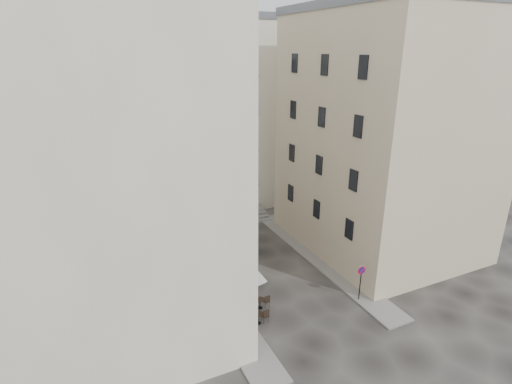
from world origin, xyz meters
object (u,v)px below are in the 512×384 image
bistro_table_a (258,317)px  bistro_table_b (260,302)px  no_parking_sign (361,277)px  pedestrian (241,279)px

bistro_table_a → bistro_table_b: (0.74, 1.30, -0.02)m
no_parking_sign → pedestrian: size_ratio=1.35×
no_parking_sign → bistro_table_b: no_parking_sign is taller
bistro_table_b → pedestrian: bearing=96.9°
no_parking_sign → bistro_table_b: (-6.22, 2.00, -1.37)m
bistro_table_a → bistro_table_b: size_ratio=1.04×
no_parking_sign → pedestrian: 7.84m
no_parking_sign → pedestrian: bearing=150.5°
no_parking_sign → bistro_table_a: no_parking_sign is taller
bistro_table_b → pedestrian: size_ratio=0.65×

